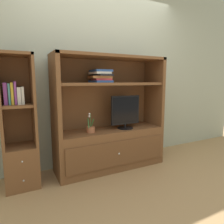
% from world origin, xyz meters
% --- Properties ---
extents(ground_plane, '(8.00, 8.00, 0.00)m').
position_xyz_m(ground_plane, '(0.00, 0.00, 0.00)').
color(ground_plane, tan).
extents(painted_rear_wall, '(6.00, 0.10, 2.80)m').
position_xyz_m(painted_rear_wall, '(0.00, 0.75, 1.40)').
color(painted_rear_wall, '#ADB29E').
rests_on(painted_rear_wall, ground_plane).
extents(media_console, '(1.55, 0.50, 1.56)m').
position_xyz_m(media_console, '(0.00, 0.41, 0.49)').
color(media_console, brown).
rests_on(media_console, ground_plane).
extents(tv_monitor, '(0.45, 0.22, 0.47)m').
position_xyz_m(tv_monitor, '(0.21, 0.34, 0.79)').
color(tv_monitor, black).
rests_on(tv_monitor, media_console).
extents(potted_plant, '(0.11, 0.11, 0.26)m').
position_xyz_m(potted_plant, '(-0.32, 0.35, 0.61)').
color(potted_plant, '#B26642').
rests_on(potted_plant, media_console).
extents(magazine_stack, '(0.28, 0.34, 0.17)m').
position_xyz_m(magazine_stack, '(-0.15, 0.40, 1.29)').
color(magazine_stack, '#2D519E').
rests_on(magazine_stack, media_console).
extents(bookshelf_tall, '(0.37, 0.39, 1.53)m').
position_xyz_m(bookshelf_tall, '(-1.17, 0.41, 0.53)').
color(bookshelf_tall, brown).
rests_on(bookshelf_tall, ground_plane).
extents(upright_book_row, '(0.20, 0.17, 0.25)m').
position_xyz_m(upright_book_row, '(-1.19, 0.40, 1.08)').
color(upright_book_row, purple).
rests_on(upright_book_row, bookshelf_tall).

